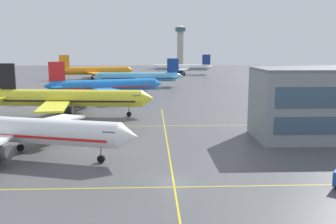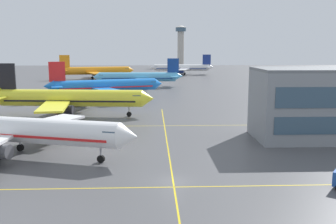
% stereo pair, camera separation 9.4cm
% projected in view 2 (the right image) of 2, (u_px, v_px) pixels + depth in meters
% --- Properties ---
extents(ground_plane, '(600.00, 600.00, 0.00)m').
position_uv_depth(ground_plane, '(173.00, 181.00, 46.81)').
color(ground_plane, '#4C4C4F').
extents(airliner_front_gate, '(36.85, 31.44, 11.66)m').
position_uv_depth(airliner_front_gate, '(17.00, 130.00, 56.93)').
color(airliner_front_gate, white).
rests_on(airliner_front_gate, ground).
extents(airliner_second_row, '(39.86, 34.22, 12.39)m').
position_uv_depth(airliner_second_row, '(69.00, 98.00, 90.42)').
color(airliner_second_row, yellow).
rests_on(airliner_second_row, ground).
extents(airliner_third_row, '(37.11, 31.72, 11.81)m').
position_uv_depth(airliner_third_row, '(105.00, 86.00, 121.45)').
color(airliner_third_row, blue).
rests_on(airliner_third_row, ground).
extents(airliner_far_left_stand, '(37.11, 32.06, 11.56)m').
position_uv_depth(airliner_far_left_stand, '(139.00, 77.00, 157.58)').
color(airliner_far_left_stand, '#5BB7E5').
rests_on(airliner_far_left_stand, ground).
extents(airliner_far_right_stand, '(39.10, 33.24, 12.21)m').
position_uv_depth(airliner_far_right_stand, '(95.00, 71.00, 195.78)').
color(airliner_far_right_stand, orange).
rests_on(airliner_far_right_stand, ground).
extents(airliner_distant_taxiway, '(37.86, 32.51, 11.76)m').
position_uv_depth(airliner_distant_taxiway, '(182.00, 68.00, 227.73)').
color(airliner_distant_taxiway, white).
rests_on(airliner_distant_taxiway, ground).
extents(taxiway_markings, '(152.35, 77.93, 0.01)m').
position_uv_depth(taxiway_markings, '(168.00, 148.00, 62.29)').
color(taxiway_markings, yellow).
rests_on(taxiway_markings, ground).
extents(control_tower, '(8.82, 8.82, 33.46)m').
position_uv_depth(control_tower, '(181.00, 43.00, 309.87)').
color(control_tower, '#ADA89E').
rests_on(control_tower, ground).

